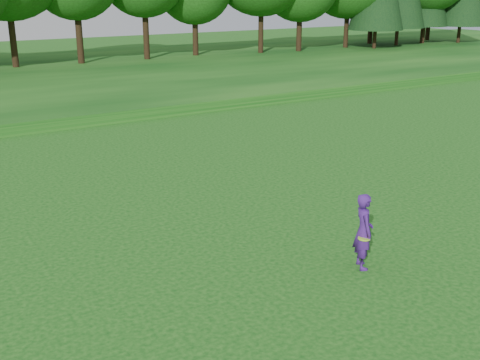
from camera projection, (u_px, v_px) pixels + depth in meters
ground at (331, 296)px, 13.29m from camera, size 140.00×140.00×0.00m
berm at (5, 82)px, 40.66m from camera, size 130.00×30.00×0.60m
walking_path at (66, 125)px, 29.44m from camera, size 130.00×1.60×0.04m
woman at (364, 231)px, 14.38m from camera, size 0.70×0.82×1.89m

